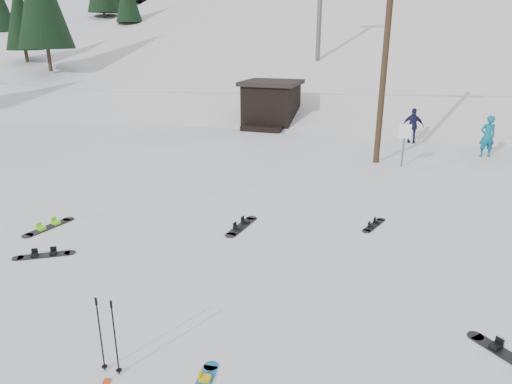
% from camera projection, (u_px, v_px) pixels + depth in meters
% --- Properties ---
extents(ground, '(200.00, 200.00, 0.00)m').
position_uv_depth(ground, '(201.00, 342.00, 8.37)').
color(ground, silver).
rests_on(ground, ground).
extents(ski_slope, '(60.00, 85.24, 65.97)m').
position_uv_depth(ski_slope, '(378.00, 171.00, 61.56)').
color(ski_slope, silver).
rests_on(ski_slope, ground).
extents(ridge_left, '(47.54, 95.03, 58.38)m').
position_uv_depth(ridge_left, '(119.00, 155.00, 65.84)').
color(ridge_left, silver).
rests_on(ridge_left, ground).
extents(treeline_left, '(20.00, 64.00, 10.00)m').
position_uv_depth(treeline_left, '(85.00, 83.00, 54.50)').
color(treeline_left, black).
rests_on(treeline_left, ground).
extents(treeline_crest, '(50.00, 6.00, 10.00)m').
position_uv_depth(treeline_crest, '(397.00, 66.00, 85.46)').
color(treeline_crest, black).
rests_on(treeline_crest, ski_slope).
extents(utility_pole, '(2.00, 0.26, 9.00)m').
position_uv_depth(utility_pole, '(385.00, 53.00, 18.80)').
color(utility_pole, '#3A2819').
rests_on(utility_pole, ground).
extents(trail_sign, '(0.50, 0.09, 1.85)m').
position_uv_depth(trail_sign, '(404.00, 138.00, 19.19)').
color(trail_sign, '#595B60').
rests_on(trail_sign, ground).
extents(lift_hut, '(3.40, 4.10, 2.75)m').
position_uv_depth(lift_hut, '(271.00, 104.00, 28.21)').
color(lift_hut, black).
rests_on(lift_hut, ground).
extents(lift_tower_near, '(2.20, 0.36, 8.00)m').
position_uv_depth(lift_tower_near, '(320.00, 0.00, 33.92)').
color(lift_tower_near, '#595B60').
rests_on(lift_tower_near, ski_slope).
extents(ski_poles, '(0.38, 0.10, 1.39)m').
position_uv_depth(ski_poles, '(108.00, 336.00, 7.41)').
color(ski_poles, black).
rests_on(ski_poles, ground).
extents(board_scatter_a, '(1.33, 0.95, 0.11)m').
position_uv_depth(board_scatter_a, '(44.00, 255.00, 11.65)').
color(board_scatter_a, black).
rests_on(board_scatter_a, ground).
extents(board_scatter_b, '(0.47, 1.71, 0.12)m').
position_uv_depth(board_scatter_b, '(242.00, 226.00, 13.43)').
color(board_scatter_b, black).
rests_on(board_scatter_b, ground).
extents(board_scatter_c, '(0.58, 1.69, 0.12)m').
position_uv_depth(board_scatter_c, '(49.00, 227.00, 13.37)').
color(board_scatter_c, black).
rests_on(board_scatter_c, ground).
extents(board_scatter_d, '(1.24, 1.15, 0.11)m').
position_uv_depth(board_scatter_d, '(508.00, 355.00, 7.99)').
color(board_scatter_d, black).
rests_on(board_scatter_d, ground).
extents(board_scatter_f, '(0.59, 1.30, 0.09)m').
position_uv_depth(board_scatter_f, '(374.00, 225.00, 13.52)').
color(board_scatter_f, black).
rests_on(board_scatter_f, ground).
extents(skier_teal, '(0.80, 0.63, 1.91)m').
position_uv_depth(skier_teal, '(487.00, 136.00, 20.99)').
color(skier_teal, '#0B5F71').
rests_on(skier_teal, ground).
extents(skier_navy, '(1.11, 0.57, 1.82)m').
position_uv_depth(skier_navy, '(413.00, 126.00, 23.65)').
color(skier_navy, '#18183D').
rests_on(skier_navy, ground).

